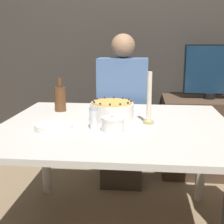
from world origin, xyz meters
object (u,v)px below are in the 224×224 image
(bottle, at_px, (60,99))
(tv_monitor, at_px, (211,71))
(person_man_blue_shirt, at_px, (122,121))
(sugar_bowl, at_px, (114,124))
(candle, at_px, (149,103))
(cake, at_px, (112,111))
(sugar_shaker, at_px, (94,118))

(bottle, bearing_deg, tv_monitor, 34.77)
(person_man_blue_shirt, distance_m, tv_monitor, 0.90)
(person_man_blue_shirt, bearing_deg, bottle, 51.27)
(bottle, bearing_deg, sugar_bowl, -47.44)
(candle, bearing_deg, tv_monitor, 62.70)
(bottle, xyz_separation_m, tv_monitor, (1.14, 0.79, 0.12))
(person_man_blue_shirt, relative_size, tv_monitor, 2.64)
(cake, xyz_separation_m, tv_monitor, (0.77, 1.03, 0.15))
(cake, xyz_separation_m, bottle, (-0.38, 0.23, 0.03))
(person_man_blue_shirt, bearing_deg, cake, 88.91)
(sugar_bowl, bearing_deg, tv_monitor, 59.24)
(sugar_shaker, distance_m, candle, 0.33)
(candle, height_order, tv_monitor, tv_monitor)
(sugar_bowl, distance_m, person_man_blue_shirt, 0.96)
(sugar_bowl, bearing_deg, candle, 42.47)
(person_man_blue_shirt, bearing_deg, sugar_bowl, 91.05)
(bottle, bearing_deg, sugar_shaker, -54.35)
(candle, height_order, bottle, candle)
(candle, relative_size, bottle, 1.33)
(sugar_bowl, relative_size, bottle, 0.55)
(cake, relative_size, bottle, 1.13)
(cake, height_order, person_man_blue_shirt, person_man_blue_shirt)
(bottle, relative_size, person_man_blue_shirt, 0.18)
(bottle, xyz_separation_m, person_man_blue_shirt, (0.39, 0.49, -0.27))
(bottle, height_order, tv_monitor, tv_monitor)
(cake, distance_m, person_man_blue_shirt, 0.76)
(sugar_bowl, xyz_separation_m, person_man_blue_shirt, (-0.02, 0.93, -0.22))
(cake, bearing_deg, tv_monitor, 53.25)
(tv_monitor, bearing_deg, sugar_bowl, -120.76)
(cake, distance_m, sugar_shaker, 0.20)
(person_man_blue_shirt, bearing_deg, tv_monitor, -157.80)
(cake, height_order, sugar_shaker, cake)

